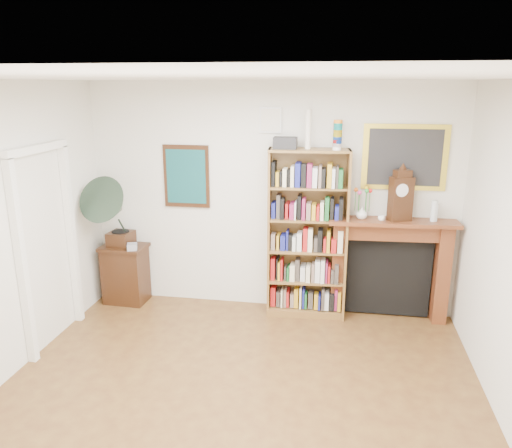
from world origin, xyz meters
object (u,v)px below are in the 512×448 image
Objects in this scene: fireplace at (390,259)px; bottle_left at (434,211)px; teacup at (381,218)px; gramophone at (113,208)px; flower_vase at (362,213)px; cd_stack at (132,247)px; mantel_clock at (401,196)px; bookshelf at (307,225)px; bottle_right at (435,213)px; side_cabinet at (126,274)px.

bottle_left is (0.44, -0.04, 0.63)m from fireplace.
teacup is (-0.14, -0.13, 0.54)m from fireplace.
gramophone is 3.00m from flower_vase.
cd_stack is 0.20× the size of mantel_clock.
bookshelf is 16.50× the size of flower_vase.
bottle_left reaches higher than cd_stack.
fireplace is (0.99, 0.08, -0.40)m from bookshelf.
bookshelf reaches higher than teacup.
bottle_right is at bearing 2.12° from flower_vase.
bottle_right is (0.60, 0.09, 0.07)m from teacup.
cd_stack is (-3.14, -0.25, 0.06)m from fireplace.
teacup reaches higher than fireplace.
teacup reaches higher than cd_stack.
flower_vase is 0.81m from bottle_left.
gramophone is at bearing -176.41° from flower_vase.
mantel_clock is 4.11× the size of flower_vase.
mantel_clock is 0.47m from flower_vase.
teacup is at bearing 172.90° from mantel_clock.
side_cabinet is 3.34m from fireplace.
cd_stack is 2.83m from flower_vase.
flower_vase is 1.85× the size of teacup.
bottle_left is at bearing 3.62° from side_cabinet.
cd_stack is (-2.16, -0.17, -0.34)m from bookshelf.
gramophone is at bearing 179.77° from bookshelf.
fireplace is 19.40× the size of teacup.
bottle_right reaches higher than flower_vase.
teacup is (3.00, 0.12, 0.47)m from cd_stack.
gramophone is 3.22m from teacup.
mantel_clock is (3.21, 0.18, 0.72)m from cd_stack.
bookshelf is 30.59× the size of teacup.
bottle_left is at bearing 8.56° from teacup.
teacup is at bearing 2.25° from side_cabinet.
gramophone reaches higher than side_cabinet.
gramophone reaches higher than cd_stack.
mantel_clock reaches higher than cd_stack.
cd_stack is 3.04m from teacup.
mantel_clock is 0.33m from teacup.
bookshelf is at bearing -178.24° from bottle_right.
bookshelf is 2.19m from cd_stack.
bookshelf is at bearing 3.29° from side_cabinet.
bottle_right reaches higher than teacup.
mantel_clock reaches higher than bottle_right.
fireplace is at bearing 175.08° from bottle_left.
mantel_clock is at bearing -175.40° from bottle_right.
mantel_clock is (3.42, 0.19, 0.23)m from gramophone.
fireplace is at bearing 4.43° from side_cabinet.
side_cabinet is 1.31× the size of mantel_clock.
bottle_right is (0.46, -0.04, 0.61)m from fireplace.
bookshelf reaches higher than cd_stack.
fireplace reaches higher than cd_stack.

